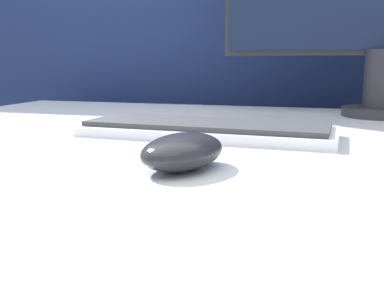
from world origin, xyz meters
name	(u,v)px	position (x,y,z in m)	size (l,w,h in m)	color
partition_panel	(279,121)	(0.00, 0.72, 0.71)	(5.00, 0.03, 1.43)	navy
computer_mouse_near	(183,151)	(-0.02, -0.14, 0.79)	(0.11, 0.14, 0.04)	#232328
keyboard	(207,129)	(-0.05, 0.08, 0.78)	(0.41, 0.16, 0.02)	white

